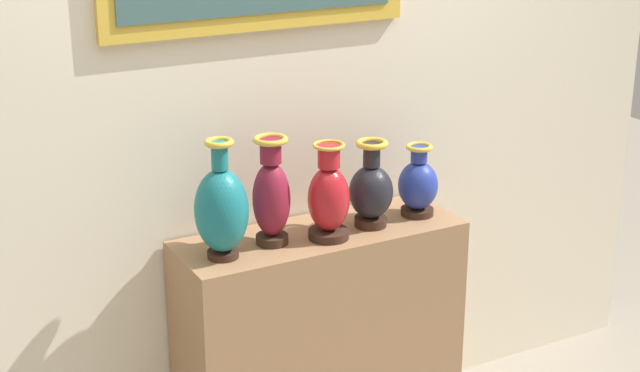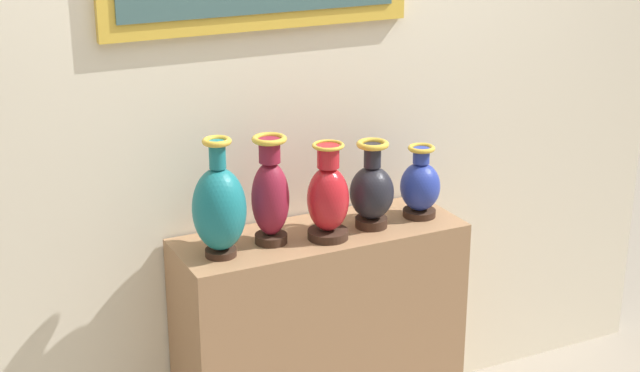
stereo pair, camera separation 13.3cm
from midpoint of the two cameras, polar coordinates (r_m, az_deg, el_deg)
name	(u,v)px [view 2 (the right image)]	position (r m, az deg, el deg)	size (l,w,h in m)	color
display_shelf	(320,342)	(3.82, 1.01, -9.08)	(1.09, 0.38, 0.92)	#99704C
back_wall	(290,40)	(3.64, -0.72, 8.49)	(3.47, 0.14, 3.16)	beige
vase_teal	(219,208)	(3.36, -4.76, -1.27)	(0.19, 0.19, 0.43)	#382319
vase_burgundy	(270,195)	(3.46, -1.81, -0.53)	(0.14, 0.14, 0.40)	#382319
vase_crimson	(328,198)	(3.51, 1.57, -0.71)	(0.15, 0.15, 0.36)	#382319
vase_onyx	(372,191)	(3.63, 4.09, -0.28)	(0.17, 0.17, 0.33)	#382319
vase_cobalt	(420,186)	(3.75, 6.87, 0.00)	(0.15, 0.15, 0.28)	#382319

